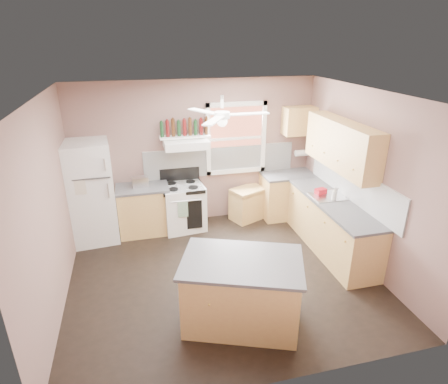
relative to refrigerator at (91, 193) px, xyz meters
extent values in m
plane|color=black|center=(1.93, -1.65, -0.90)|extent=(4.50, 4.50, 0.00)
plane|color=white|center=(1.93, -1.65, 1.80)|extent=(4.50, 4.50, 0.00)
cube|color=#7B5C54|center=(1.93, 0.38, 0.45)|extent=(4.50, 0.05, 2.70)
cube|color=#7B5C54|center=(4.20, -1.65, 0.45)|extent=(0.05, 4.00, 2.70)
cube|color=#7B5C54|center=(-0.35, -1.65, 0.45)|extent=(0.05, 4.00, 2.70)
cube|color=white|center=(2.38, 0.34, 0.28)|extent=(2.90, 0.03, 0.55)
cube|color=white|center=(4.16, -1.35, 0.28)|extent=(0.03, 2.60, 0.55)
cube|color=brown|center=(2.68, 0.33, 0.70)|extent=(1.00, 0.02, 1.20)
cube|color=white|center=(2.68, 0.31, 0.70)|extent=(1.16, 0.07, 1.36)
cube|color=white|center=(0.00, 0.00, 0.00)|extent=(0.82, 0.80, 1.79)
cube|color=tan|center=(0.87, 0.05, -0.47)|extent=(0.90, 0.60, 0.86)
cube|color=#48484A|center=(0.87, 0.05, -0.02)|extent=(0.92, 0.62, 0.04)
cube|color=silver|center=(0.85, 0.07, 0.09)|extent=(0.29, 0.18, 0.18)
cube|color=white|center=(1.58, 0.03, -0.47)|extent=(0.81, 0.71, 0.86)
cube|color=white|center=(1.70, 0.10, 0.72)|extent=(0.78, 0.50, 0.14)
cube|color=white|center=(1.70, 0.22, 0.82)|extent=(0.90, 0.26, 0.03)
cube|color=tan|center=(2.88, 0.10, -0.58)|extent=(0.76, 0.65, 0.64)
cube|color=tan|center=(3.68, 0.05, -0.47)|extent=(1.00, 0.60, 0.86)
cube|color=tan|center=(3.88, -1.35, -0.47)|extent=(0.60, 2.20, 0.86)
cube|color=#48484A|center=(3.68, 0.05, -0.02)|extent=(1.02, 0.62, 0.04)
cube|color=#48484A|center=(3.87, -1.35, -0.02)|extent=(0.62, 2.22, 0.04)
cube|color=silver|center=(3.87, -1.15, 0.00)|extent=(0.55, 0.45, 0.03)
cylinder|color=silver|center=(4.03, -1.15, 0.07)|extent=(0.03, 0.03, 0.14)
cube|color=tan|center=(4.01, -1.15, 0.88)|extent=(0.33, 1.80, 0.76)
cube|color=tan|center=(3.88, 0.18, 1.00)|extent=(0.60, 0.33, 0.52)
cylinder|color=white|center=(4.00, 0.21, 0.35)|extent=(0.26, 0.12, 0.12)
cube|color=tan|center=(1.92, -2.66, -0.47)|extent=(1.59, 1.30, 0.86)
cube|color=#48484A|center=(1.92, -2.66, -0.02)|extent=(1.70, 1.41, 0.04)
cylinder|color=white|center=(1.93, -1.65, 1.55)|extent=(0.20, 0.20, 0.08)
imported|color=silver|center=(3.88, -1.32, 0.12)|extent=(0.11, 0.11, 0.23)
cube|color=#B00F1B|center=(3.80, -1.03, 0.05)|extent=(0.20, 0.16, 0.10)
cylinder|color=#143819|center=(1.30, 0.22, 0.97)|extent=(0.06, 0.06, 0.27)
cylinder|color=#590F0F|center=(1.40, 0.22, 0.98)|extent=(0.06, 0.06, 0.29)
cylinder|color=#3F230F|center=(1.50, 0.22, 0.99)|extent=(0.06, 0.06, 0.31)
cylinder|color=#143819|center=(1.60, 0.22, 0.97)|extent=(0.06, 0.06, 0.27)
cylinder|color=#590F0F|center=(1.70, 0.22, 0.98)|extent=(0.06, 0.06, 0.29)
cylinder|color=#3F230F|center=(1.80, 0.22, 0.99)|extent=(0.06, 0.06, 0.31)
cylinder|color=#143819|center=(1.90, 0.22, 0.97)|extent=(0.06, 0.06, 0.27)
cylinder|color=#590F0F|center=(2.00, 0.22, 0.98)|extent=(0.06, 0.06, 0.29)
cylinder|color=#3F230F|center=(2.10, 0.22, 0.99)|extent=(0.06, 0.06, 0.31)
camera|label=1|loc=(0.79, -6.30, 2.50)|focal=30.00mm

